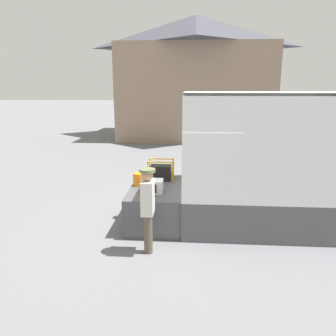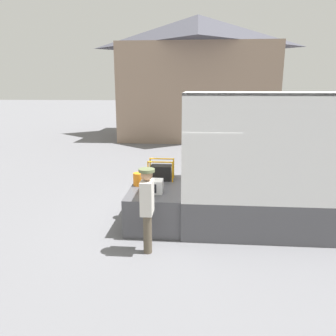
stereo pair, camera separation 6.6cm
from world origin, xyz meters
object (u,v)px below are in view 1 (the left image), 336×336
object	(u,v)px
microwave	(153,186)
orange_bucket	(139,179)
worker_person	(148,202)
portable_generator	(162,172)

from	to	relation	value
microwave	orange_bucket	world-z (taller)	orange_bucket
orange_bucket	worker_person	xyz separation A→B (m)	(0.49, -1.84, 0.05)
worker_person	orange_bucket	bearing A→B (deg)	104.81
microwave	portable_generator	xyz separation A→B (m)	(0.10, 1.13, 0.06)
orange_bucket	worker_person	bearing A→B (deg)	-75.19
microwave	orange_bucket	distance (m)	0.71
microwave	orange_bucket	size ratio (longest dim) A/B	1.47
microwave	portable_generator	distance (m)	1.14
microwave	worker_person	size ratio (longest dim) A/B	0.27
microwave	portable_generator	world-z (taller)	portable_generator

